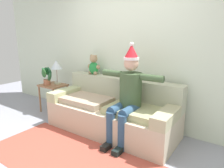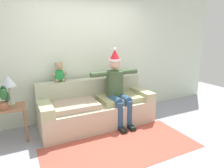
{
  "view_description": "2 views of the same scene",
  "coord_description": "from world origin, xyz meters",
  "px_view_note": "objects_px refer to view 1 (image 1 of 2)",
  "views": [
    {
      "loc": [
        1.85,
        -1.69,
        1.61
      ],
      "look_at": [
        0.11,
        0.84,
        0.88
      ],
      "focal_mm": 32.52,
      "sensor_mm": 36.0,
      "label": 1
    },
    {
      "loc": [
        -1.4,
        -2.47,
        1.75
      ],
      "look_at": [
        0.32,
        0.96,
        0.8
      ],
      "focal_mm": 31.69,
      "sensor_mm": 36.0,
      "label": 2
    }
  ],
  "objects_px": {
    "teddy_bear": "(94,66)",
    "potted_plant": "(47,76)",
    "couch": "(113,111)",
    "side_table": "(53,89)",
    "person_seated": "(127,93)",
    "table_lamp": "(56,66)"
  },
  "relations": [
    {
      "from": "side_table",
      "to": "potted_plant",
      "type": "distance_m",
      "value": 0.33
    },
    {
      "from": "couch",
      "to": "person_seated",
      "type": "height_order",
      "value": "person_seated"
    },
    {
      "from": "person_seated",
      "to": "table_lamp",
      "type": "height_order",
      "value": "person_seated"
    },
    {
      "from": "person_seated",
      "to": "side_table",
      "type": "xyz_separation_m",
      "value": [
        -1.93,
        0.19,
        -0.28
      ]
    },
    {
      "from": "side_table",
      "to": "table_lamp",
      "type": "relative_size",
      "value": 1.18
    },
    {
      "from": "side_table",
      "to": "potted_plant",
      "type": "relative_size",
      "value": 1.51
    },
    {
      "from": "table_lamp",
      "to": "teddy_bear",
      "type": "bearing_deg",
      "value": 10.82
    },
    {
      "from": "couch",
      "to": "person_seated",
      "type": "distance_m",
      "value": 0.6
    },
    {
      "from": "potted_plant",
      "to": "person_seated",
      "type": "bearing_deg",
      "value": -2.67
    },
    {
      "from": "table_lamp",
      "to": "potted_plant",
      "type": "distance_m",
      "value": 0.28
    },
    {
      "from": "teddy_bear",
      "to": "potted_plant",
      "type": "distance_m",
      "value": 1.07
    },
    {
      "from": "teddy_bear",
      "to": "side_table",
      "type": "bearing_deg",
      "value": -164.45
    },
    {
      "from": "teddy_bear",
      "to": "table_lamp",
      "type": "relative_size",
      "value": 0.75
    },
    {
      "from": "potted_plant",
      "to": "side_table",
      "type": "bearing_deg",
      "value": 57.19
    },
    {
      "from": "teddy_bear",
      "to": "side_table",
      "type": "distance_m",
      "value": 1.1
    },
    {
      "from": "couch",
      "to": "side_table",
      "type": "relative_size",
      "value": 3.69
    },
    {
      "from": "teddy_bear",
      "to": "table_lamp",
      "type": "xyz_separation_m",
      "value": [
        -0.88,
        -0.17,
        -0.06
      ]
    },
    {
      "from": "person_seated",
      "to": "potted_plant",
      "type": "distance_m",
      "value": 1.99
    },
    {
      "from": "person_seated",
      "to": "teddy_bear",
      "type": "xyz_separation_m",
      "value": [
        -1.01,
        0.44,
        0.28
      ]
    },
    {
      "from": "person_seated",
      "to": "table_lamp",
      "type": "xyz_separation_m",
      "value": [
        -1.89,
        0.27,
        0.22
      ]
    },
    {
      "from": "person_seated",
      "to": "teddy_bear",
      "type": "bearing_deg",
      "value": 156.5
    },
    {
      "from": "teddy_bear",
      "to": "potted_plant",
      "type": "xyz_separation_m",
      "value": [
        -0.98,
        -0.35,
        -0.25
      ]
    }
  ]
}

